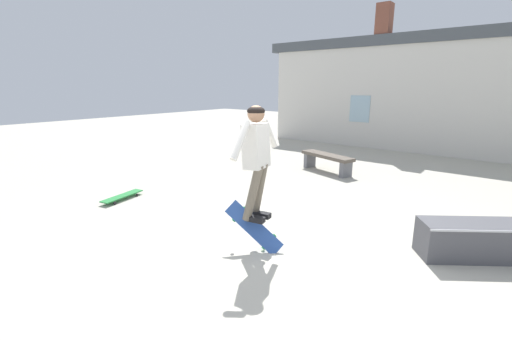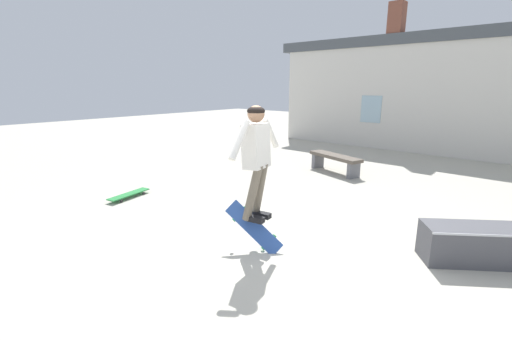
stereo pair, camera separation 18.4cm
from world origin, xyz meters
name	(u,v)px [view 1 (the left image)]	position (x,y,z in m)	size (l,w,h in m)	color
ground_plane	(270,254)	(0.00, 0.00, 0.00)	(40.00, 40.00, 0.00)	#B2AD9E
building_backdrop	(436,92)	(-0.02, 8.47, 1.92)	(12.02, 0.52, 4.63)	beige
park_bench	(327,159)	(-1.46, 4.35, 0.32)	(1.53, 0.81, 0.45)	brown
skate_ledge	(490,240)	(2.20, 1.64, 0.23)	(1.65, 1.38, 0.47)	#4C4C51
skater	(256,153)	(-0.26, 0.03, 1.29)	(0.34, 1.11, 1.47)	silver
skateboard_flipping	(254,228)	(-0.26, -0.01, 0.29)	(0.73, 0.38, 0.68)	#2D519E
skateboard_resting	(122,196)	(-3.47, -0.03, 0.07)	(0.38, 0.90, 0.08)	#237F38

